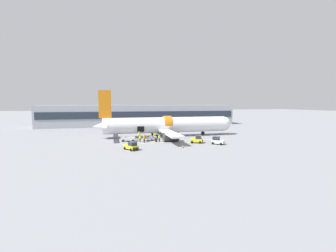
% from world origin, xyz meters
% --- Properties ---
extents(ground_plane, '(500.00, 500.00, 0.00)m').
position_xyz_m(ground_plane, '(0.00, 0.00, 0.00)').
color(ground_plane, gray).
extents(apron_marking_line, '(21.84, 2.33, 0.01)m').
position_xyz_m(apron_marking_line, '(1.28, -2.04, 0.00)').
color(apron_marking_line, yellow).
rests_on(apron_marking_line, ground_plane).
extents(terminal_strip, '(74.84, 12.41, 8.01)m').
position_xyz_m(terminal_strip, '(0.00, 39.63, 4.00)').
color(terminal_strip, '#9EA3AD').
rests_on(terminal_strip, ground_plane).
extents(airplane, '(36.95, 29.94, 11.87)m').
position_xyz_m(airplane, '(2.19, 6.52, 2.97)').
color(airplane, silver).
rests_on(airplane, ground_plane).
extents(baggage_tug_lead, '(3.01, 2.56, 1.70)m').
position_xyz_m(baggage_tug_lead, '(6.60, -4.79, 0.72)').
color(baggage_tug_lead, yellow).
rests_on(baggage_tug_lead, ground_plane).
extents(baggage_tug_mid, '(2.93, 2.98, 1.62)m').
position_xyz_m(baggage_tug_mid, '(10.30, -7.26, 0.69)').
color(baggage_tug_mid, silver).
rests_on(baggage_tug_mid, ground_plane).
extents(baggage_tug_rear, '(2.70, 3.37, 1.56)m').
position_xyz_m(baggage_tug_rear, '(-8.00, -8.79, 0.67)').
color(baggage_tug_rear, yellow).
rests_on(baggage_tug_rear, ground_plane).
extents(baggage_cart_loading, '(3.94, 2.72, 1.02)m').
position_xyz_m(baggage_cart_loading, '(-2.87, 0.90, 0.49)').
color(baggage_cart_loading, '#B7BABF').
rests_on(baggage_cart_loading, ground_plane).
extents(baggage_cart_queued, '(4.17, 2.25, 1.01)m').
position_xyz_m(baggage_cart_queued, '(-7.95, 1.02, 0.52)').
color(baggage_cart_queued, silver).
rests_on(baggage_cart_queued, ground_plane).
extents(ground_crew_loader_a, '(0.53, 0.49, 1.58)m').
position_xyz_m(ground_crew_loader_a, '(-5.36, -0.37, 0.83)').
color(ground_crew_loader_a, '#2D2D33').
rests_on(ground_crew_loader_a, ground_plane).
extents(ground_crew_loader_b, '(0.56, 0.51, 1.67)m').
position_xyz_m(ground_crew_loader_b, '(-1.36, 3.26, 0.88)').
color(ground_crew_loader_b, '#2D2D33').
rests_on(ground_crew_loader_b, ground_plane).
extents(ground_crew_driver, '(0.52, 0.51, 1.61)m').
position_xyz_m(ground_crew_driver, '(-1.05, -1.08, 0.85)').
color(ground_crew_driver, '#1E2338').
rests_on(ground_crew_driver, ground_plane).
extents(ground_crew_supervisor, '(0.38, 0.53, 1.54)m').
position_xyz_m(ground_crew_supervisor, '(0.55, 1.49, 0.81)').
color(ground_crew_supervisor, black).
rests_on(ground_crew_supervisor, ground_plane).
extents(ground_crew_helper, '(0.47, 0.65, 1.85)m').
position_xyz_m(ground_crew_helper, '(-5.03, 3.87, 0.98)').
color(ground_crew_helper, black).
rests_on(ground_crew_helper, ground_plane).
extents(ground_crew_marshal, '(0.58, 0.59, 1.83)m').
position_xyz_m(ground_crew_marshal, '(-4.52, -1.30, 0.96)').
color(ground_crew_marshal, '#2D2D33').
rests_on(ground_crew_marshal, ground_plane).
extents(suitcase_on_tarmac_spare, '(0.45, 0.35, 0.81)m').
position_xyz_m(suitcase_on_tarmac_spare, '(-1.87, -1.53, 0.35)').
color(suitcase_on_tarmac_spare, black).
rests_on(suitcase_on_tarmac_spare, ground_plane).
extents(safety_cone_nose, '(0.55, 0.55, 0.60)m').
position_xyz_m(safety_cone_nose, '(20.28, 5.07, 0.28)').
color(safety_cone_nose, black).
rests_on(safety_cone_nose, ground_plane).
extents(safety_cone_engine_left, '(0.44, 0.44, 0.56)m').
position_xyz_m(safety_cone_engine_left, '(1.90, -9.38, 0.26)').
color(safety_cone_engine_left, black).
rests_on(safety_cone_engine_left, ground_plane).
extents(safety_cone_wingtip, '(0.58, 0.58, 0.64)m').
position_xyz_m(safety_cone_wingtip, '(3.12, -0.93, 0.30)').
color(safety_cone_wingtip, black).
rests_on(safety_cone_wingtip, ground_plane).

